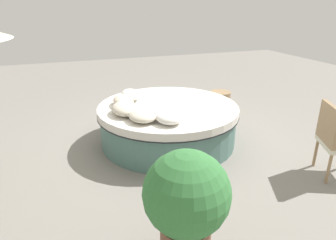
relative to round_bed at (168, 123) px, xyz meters
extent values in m
plane|color=gray|center=(0.00, 0.00, -0.32)|extent=(16.00, 16.00, 0.00)
cylinder|color=#4C726B|center=(0.00, 0.00, -0.07)|extent=(2.18, 2.18, 0.51)
cylinder|color=black|center=(0.00, 0.00, 0.18)|extent=(2.25, 2.25, 0.01)
cylinder|color=silver|center=(0.00, 0.00, 0.24)|extent=(2.24, 2.24, 0.12)
ellipsoid|color=white|center=(-0.52, -0.49, 0.39)|extent=(0.48, 0.31, 0.17)
ellipsoid|color=beige|center=(-0.21, -0.68, 0.39)|extent=(0.54, 0.31, 0.16)
ellipsoid|color=beige|center=(0.15, -0.72, 0.39)|extent=(0.54, 0.39, 0.17)
ellipsoid|color=beige|center=(0.49, -0.55, 0.38)|extent=(0.50, 0.40, 0.15)
ellipsoid|color=white|center=(0.68, -0.24, 0.39)|extent=(0.45, 0.36, 0.16)
cylinder|color=#997A56|center=(1.47, 1.67, -0.11)|extent=(0.04, 0.04, 0.42)
cylinder|color=#997A56|center=(1.87, 1.49, -0.11)|extent=(0.04, 0.04, 0.42)
cube|color=#997A56|center=(1.66, 1.57, 0.41)|extent=(0.50, 0.27, 0.50)
sphere|color=#387A3D|center=(2.41, -0.71, 0.41)|extent=(0.73, 0.73, 0.73)
cylinder|color=#997A56|center=(-1.08, 1.57, -0.12)|extent=(0.44, 0.44, 0.41)
camera|label=1|loc=(4.28, -1.54, 1.85)|focal=32.10mm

